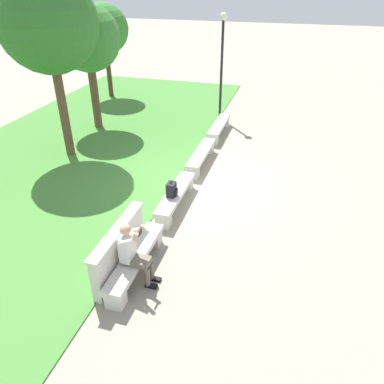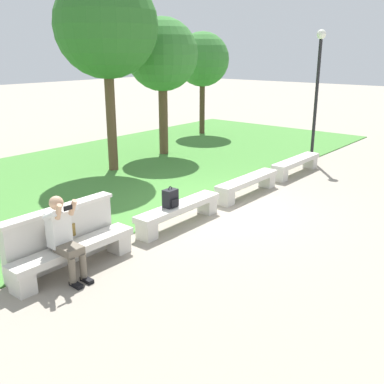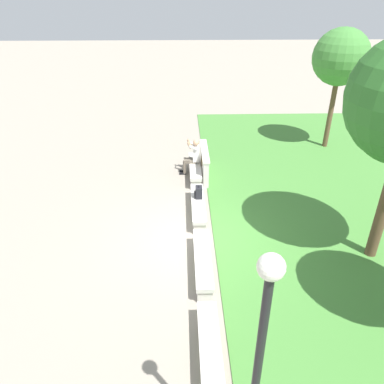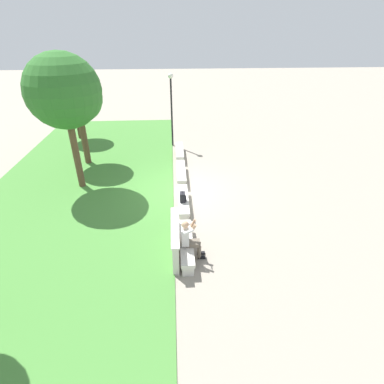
{
  "view_description": "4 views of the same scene",
  "coord_description": "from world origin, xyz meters",
  "px_view_note": "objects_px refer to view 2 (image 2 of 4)",
  "views": [
    {
      "loc": [
        -9.11,
        -2.69,
        5.32
      ],
      "look_at": [
        -1.74,
        -0.57,
        0.78
      ],
      "focal_mm": 35.0,
      "sensor_mm": 36.0,
      "label": 1
    },
    {
      "loc": [
        -7.77,
        -5.65,
        3.42
      ],
      "look_at": [
        -1.2,
        -0.26,
        0.74
      ],
      "focal_mm": 42.0,
      "sensor_mm": 36.0,
      "label": 2
    },
    {
      "loc": [
        8.35,
        -0.46,
        6.22
      ],
      "look_at": [
        -1.26,
        -0.18,
        0.79
      ],
      "focal_mm": 35.0,
      "sensor_mm": 36.0,
      "label": 3
    },
    {
      "loc": [
        -11.19,
        0.29,
        6.3
      ],
      "look_at": [
        -1.44,
        -0.33,
        0.79
      ],
      "focal_mm": 28.0,
      "sensor_mm": 36.0,
      "label": 4
    }
  ],
  "objects_px": {
    "bench_near": "(179,211)",
    "tree_behind_wall": "(106,27)",
    "bench_mid": "(248,183)",
    "bench_far": "(296,164)",
    "person_photographer": "(63,234)",
    "backpack": "(171,199)",
    "tree_far_back": "(162,56)",
    "tree_left_background": "(202,60)",
    "bench_main": "(74,253)",
    "lamp_post": "(318,78)"
  },
  "relations": [
    {
      "from": "backpack",
      "to": "tree_behind_wall",
      "type": "bearing_deg",
      "value": 62.11
    },
    {
      "from": "bench_far",
      "to": "backpack",
      "type": "relative_size",
      "value": 5.22
    },
    {
      "from": "bench_mid",
      "to": "bench_far",
      "type": "height_order",
      "value": "same"
    },
    {
      "from": "bench_far",
      "to": "backpack",
      "type": "bearing_deg",
      "value": 179.77
    },
    {
      "from": "bench_near",
      "to": "bench_far",
      "type": "distance_m",
      "value": 5.16
    },
    {
      "from": "person_photographer",
      "to": "tree_behind_wall",
      "type": "distance_m",
      "value": 7.41
    },
    {
      "from": "bench_near",
      "to": "tree_left_background",
      "type": "bearing_deg",
      "value": 35.6
    },
    {
      "from": "bench_far",
      "to": "person_photographer",
      "type": "bearing_deg",
      "value": -179.44
    },
    {
      "from": "bench_near",
      "to": "tree_behind_wall",
      "type": "relative_size",
      "value": 0.41
    },
    {
      "from": "person_photographer",
      "to": "tree_behind_wall",
      "type": "height_order",
      "value": "tree_behind_wall"
    },
    {
      "from": "bench_main",
      "to": "tree_left_background",
      "type": "bearing_deg",
      "value": 28.83
    },
    {
      "from": "backpack",
      "to": "tree_behind_wall",
      "type": "height_order",
      "value": "tree_behind_wall"
    },
    {
      "from": "bench_near",
      "to": "tree_behind_wall",
      "type": "bearing_deg",
      "value": 64.6
    },
    {
      "from": "backpack",
      "to": "lamp_post",
      "type": "xyz_separation_m",
      "value": [
        7.19,
        0.34,
        1.99
      ]
    },
    {
      "from": "person_photographer",
      "to": "backpack",
      "type": "relative_size",
      "value": 3.08
    },
    {
      "from": "backpack",
      "to": "tree_left_background",
      "type": "distance_m",
      "value": 11.0
    },
    {
      "from": "bench_mid",
      "to": "backpack",
      "type": "relative_size",
      "value": 5.22
    },
    {
      "from": "bench_mid",
      "to": "lamp_post",
      "type": "xyz_separation_m",
      "value": [
        4.38,
        0.36,
        2.31
      ]
    },
    {
      "from": "tree_behind_wall",
      "to": "tree_far_back",
      "type": "bearing_deg",
      "value": 7.48
    },
    {
      "from": "bench_mid",
      "to": "bench_far",
      "type": "xyz_separation_m",
      "value": [
        2.58,
        0.0,
        0.0
      ]
    },
    {
      "from": "bench_main",
      "to": "person_photographer",
      "type": "height_order",
      "value": "person_photographer"
    },
    {
      "from": "backpack",
      "to": "lamp_post",
      "type": "height_order",
      "value": "lamp_post"
    },
    {
      "from": "tree_behind_wall",
      "to": "person_photographer",
      "type": "bearing_deg",
      "value": -137.52
    },
    {
      "from": "person_photographer",
      "to": "backpack",
      "type": "xyz_separation_m",
      "value": [
        2.57,
        0.1,
        -0.11
      ]
    },
    {
      "from": "person_photographer",
      "to": "lamp_post",
      "type": "bearing_deg",
      "value": 2.57
    },
    {
      "from": "bench_far",
      "to": "tree_far_back",
      "type": "xyz_separation_m",
      "value": [
        -0.49,
        4.74,
        2.96
      ]
    },
    {
      "from": "tree_left_background",
      "to": "tree_far_back",
      "type": "distance_m",
      "value": 4.17
    },
    {
      "from": "tree_left_background",
      "to": "lamp_post",
      "type": "xyz_separation_m",
      "value": [
        -1.63,
        -5.79,
        -0.44
      ]
    },
    {
      "from": "tree_left_background",
      "to": "person_photographer",
      "type": "bearing_deg",
      "value": -151.34
    },
    {
      "from": "bench_main",
      "to": "bench_mid",
      "type": "height_order",
      "value": "same"
    },
    {
      "from": "bench_mid",
      "to": "lamp_post",
      "type": "bearing_deg",
      "value": 4.7
    },
    {
      "from": "bench_main",
      "to": "tree_behind_wall",
      "type": "relative_size",
      "value": 0.41
    },
    {
      "from": "tree_behind_wall",
      "to": "tree_far_back",
      "type": "xyz_separation_m",
      "value": [
        2.58,
        0.34,
        -0.78
      ]
    },
    {
      "from": "backpack",
      "to": "tree_far_back",
      "type": "distance_m",
      "value": 7.29
    },
    {
      "from": "bench_far",
      "to": "backpack",
      "type": "distance_m",
      "value": 5.39
    },
    {
      "from": "tree_left_background",
      "to": "bench_mid",
      "type": "bearing_deg",
      "value": -134.34
    },
    {
      "from": "bench_far",
      "to": "person_photographer",
      "type": "relative_size",
      "value": 1.69
    },
    {
      "from": "tree_behind_wall",
      "to": "tree_far_back",
      "type": "height_order",
      "value": "tree_behind_wall"
    },
    {
      "from": "bench_main",
      "to": "tree_left_background",
      "type": "distance_m",
      "value": 13.04
    },
    {
      "from": "tree_behind_wall",
      "to": "tree_far_back",
      "type": "relative_size",
      "value": 1.23
    },
    {
      "from": "bench_mid",
      "to": "tree_behind_wall",
      "type": "height_order",
      "value": "tree_behind_wall"
    },
    {
      "from": "tree_left_background",
      "to": "lamp_post",
      "type": "bearing_deg",
      "value": -105.69
    },
    {
      "from": "bench_mid",
      "to": "tree_left_background",
      "type": "distance_m",
      "value": 9.02
    },
    {
      "from": "lamp_post",
      "to": "bench_far",
      "type": "bearing_deg",
      "value": -168.69
    },
    {
      "from": "bench_main",
      "to": "tree_behind_wall",
      "type": "xyz_separation_m",
      "value": [
        4.67,
        4.4,
        3.74
      ]
    },
    {
      "from": "bench_near",
      "to": "lamp_post",
      "type": "xyz_separation_m",
      "value": [
        6.96,
        0.36,
        2.31
      ]
    },
    {
      "from": "bench_far",
      "to": "person_photographer",
      "type": "height_order",
      "value": "person_photographer"
    },
    {
      "from": "bench_mid",
      "to": "tree_behind_wall",
      "type": "relative_size",
      "value": 0.41
    },
    {
      "from": "bench_far",
      "to": "tree_behind_wall",
      "type": "bearing_deg",
      "value": 124.9
    },
    {
      "from": "person_photographer",
      "to": "tree_far_back",
      "type": "distance_m",
      "value": 9.24
    }
  ]
}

